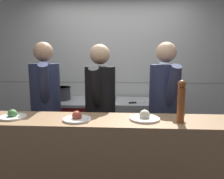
% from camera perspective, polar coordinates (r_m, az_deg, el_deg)
% --- Properties ---
extents(wall_back_tiled, '(8.00, 0.06, 2.60)m').
position_cam_1_polar(wall_back_tiled, '(3.71, 0.99, 4.21)').
color(wall_back_tiled, silver).
rests_on(wall_back_tiled, ground_plane).
extents(oven_range, '(1.09, 0.71, 0.92)m').
position_cam_1_polar(oven_range, '(3.57, -8.34, -9.95)').
color(oven_range, maroon).
rests_on(oven_range, ground_plane).
extents(prep_counter, '(0.97, 0.65, 0.92)m').
position_cam_1_polar(prep_counter, '(3.51, 8.97, -10.34)').
color(prep_counter, '#B7BABF').
rests_on(prep_counter, ground_plane).
extents(pass_counter, '(2.61, 0.45, 1.04)m').
position_cam_1_polar(pass_counter, '(2.20, -2.76, -20.95)').
color(pass_counter, '#93704C').
rests_on(pass_counter, ground_plane).
extents(stock_pot, '(0.31, 0.31, 0.20)m').
position_cam_1_polar(stock_pot, '(3.51, -13.23, -0.91)').
color(stock_pot, '#2D2D33').
rests_on(stock_pot, oven_range).
extents(sauce_pot, '(0.25, 0.25, 0.15)m').
position_cam_1_polar(sauce_pot, '(3.44, -3.67, -1.33)').
color(sauce_pot, beige).
rests_on(sauce_pot, oven_range).
extents(mixing_bowl_steel, '(0.28, 0.28, 0.10)m').
position_cam_1_polar(mixing_bowl_steel, '(3.36, 10.60, -2.26)').
color(mixing_bowl_steel, '#B7BABF').
rests_on(mixing_bowl_steel, prep_counter).
extents(chefs_knife, '(0.35, 0.13, 0.02)m').
position_cam_1_polar(chefs_knife, '(3.22, 6.91, -3.41)').
color(chefs_knife, '#B7BABF').
rests_on(chefs_knife, prep_counter).
extents(plated_dish_main, '(0.24, 0.24, 0.08)m').
position_cam_1_polar(plated_dish_main, '(2.22, -24.52, -6.26)').
color(plated_dish_main, white).
rests_on(plated_dish_main, pass_counter).
extents(plated_dish_appetiser, '(0.25, 0.25, 0.09)m').
position_cam_1_polar(plated_dish_appetiser, '(1.97, -9.14, -7.34)').
color(plated_dish_appetiser, white).
rests_on(plated_dish_appetiser, pass_counter).
extents(plated_dish_dessert, '(0.27, 0.27, 0.10)m').
position_cam_1_polar(plated_dish_dessert, '(1.99, 8.52, -7.15)').
color(plated_dish_dessert, white).
rests_on(plated_dish_dessert, pass_counter).
extents(pepper_mill, '(0.07, 0.07, 0.37)m').
position_cam_1_polar(pepper_mill, '(1.93, 17.61, -2.80)').
color(pepper_mill, brown).
rests_on(pepper_mill, pass_counter).
extents(chef_head_cook, '(0.46, 0.76, 1.77)m').
position_cam_1_polar(chef_head_cook, '(2.84, -16.86, -4.22)').
color(chef_head_cook, black).
rests_on(chef_head_cook, ground_plane).
extents(chef_sous, '(0.38, 0.76, 1.74)m').
position_cam_1_polar(chef_sous, '(2.59, -3.07, -5.49)').
color(chef_sous, black).
rests_on(chef_sous, ground_plane).
extents(chef_line, '(0.41, 0.77, 1.76)m').
position_cam_1_polar(chef_line, '(2.67, 13.43, -4.99)').
color(chef_line, black).
rests_on(chef_line, ground_plane).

